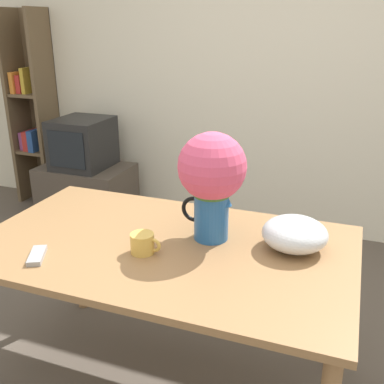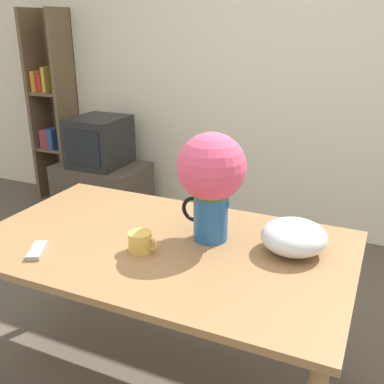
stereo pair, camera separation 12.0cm
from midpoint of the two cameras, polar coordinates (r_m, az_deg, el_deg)
wall_back at (r=3.62m, az=14.07°, el=14.68°), size 8.00×0.05×2.60m
table at (r=1.97m, az=-2.04°, el=-8.67°), size 1.59×0.94×0.76m
flower_vase at (r=1.86m, az=4.33°, el=1.95°), size 0.29×0.29×0.47m
coffee_mug at (r=1.85m, az=-4.67°, el=-6.35°), size 0.13×0.10×0.08m
white_bowl at (r=1.88m, az=14.61°, el=-5.56°), size 0.27×0.27×0.14m
remote_control at (r=1.93m, az=-17.38°, el=-7.14°), size 0.11×0.15×0.02m
tv_stand at (r=4.05m, az=-10.39°, el=0.16°), size 0.76×0.52×0.49m
tv_set at (r=3.92m, az=-10.83°, el=6.32°), size 0.43×0.48×0.41m
bookshelf at (r=4.52m, az=-16.39°, el=9.96°), size 0.36×0.31×1.77m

